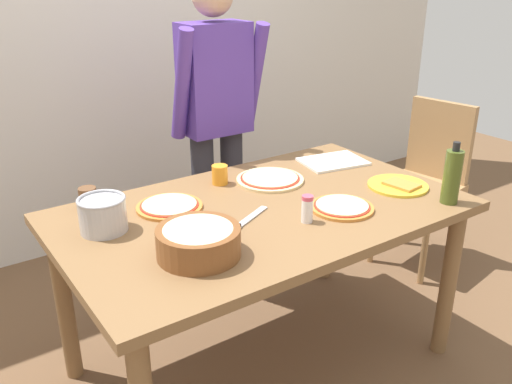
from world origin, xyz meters
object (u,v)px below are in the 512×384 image
object	(u,v)px
cup_small_brown	(88,198)
cutting_board_white	(333,162)
person_cook	(216,115)
popcorn_bowl	(198,239)
steel_pot	(103,214)
cup_orange	(220,175)
dining_table	(263,228)
pizza_second_cooked	(169,206)
pizza_raw_on_board	(270,179)
salt_shaker	(307,209)
chef_knife	(241,224)
pizza_cooked_on_tray	(342,207)
olive_oil_bottle	(452,176)
chair_wooden_right	(426,175)
plate_with_slice	(398,185)

from	to	relation	value
cup_small_brown	cutting_board_white	bearing A→B (deg)	-7.54
person_cook	popcorn_bowl	distance (m)	1.15
steel_pot	cup_orange	world-z (taller)	steel_pot
dining_table	cup_orange	xyz separation A→B (m)	(-0.01, 0.32, 0.13)
pizza_second_cooked	steel_pot	xyz separation A→B (m)	(-0.28, -0.04, 0.06)
cutting_board_white	dining_table	bearing A→B (deg)	-157.83
person_cook	pizza_raw_on_board	size ratio (longest dim) A/B	5.38
pizza_second_cooked	steel_pot	distance (m)	0.29
dining_table	pizza_second_cooked	distance (m)	0.39
popcorn_bowl	salt_shaker	xyz separation A→B (m)	(0.46, -0.00, -0.01)
pizza_second_cooked	cup_small_brown	distance (m)	0.32
popcorn_bowl	chef_knife	bearing A→B (deg)	24.75
pizza_cooked_on_tray	pizza_second_cooked	size ratio (longest dim) A/B	0.96
pizza_raw_on_board	cup_orange	world-z (taller)	cup_orange
cup_small_brown	dining_table	bearing A→B (deg)	-34.66
cup_small_brown	chef_knife	world-z (taller)	cup_small_brown
pizza_cooked_on_tray	olive_oil_bottle	bearing A→B (deg)	-26.31
chair_wooden_right	pizza_raw_on_board	size ratio (longest dim) A/B	3.15
salt_shaker	cutting_board_white	world-z (taller)	salt_shaker
person_cook	pizza_raw_on_board	bearing A→B (deg)	-95.05
pizza_raw_on_board	pizza_second_cooked	distance (m)	0.50
dining_table	pizza_raw_on_board	xyz separation A→B (m)	(0.19, 0.22, 0.10)
olive_oil_bottle	cup_small_brown	size ratio (longest dim) A/B	3.01
pizza_cooked_on_tray	olive_oil_bottle	xyz separation A→B (m)	(0.40, -0.20, 0.10)
dining_table	pizza_cooked_on_tray	bearing A→B (deg)	-37.35
pizza_cooked_on_tray	dining_table	bearing A→B (deg)	142.65
chair_wooden_right	plate_with_slice	size ratio (longest dim) A/B	3.65
salt_shaker	person_cook	bearing A→B (deg)	79.26
chair_wooden_right	pizza_second_cooked	distance (m)	1.65
person_cook	olive_oil_bottle	distance (m)	1.22
pizza_raw_on_board	dining_table	bearing A→B (deg)	-131.51
steel_pot	salt_shaker	size ratio (longest dim) A/B	1.64
chair_wooden_right	cup_orange	world-z (taller)	chair_wooden_right
cup_orange	salt_shaker	xyz separation A→B (m)	(0.07, -0.52, 0.01)
dining_table	salt_shaker	xyz separation A→B (m)	(0.06, -0.20, 0.14)
pizza_second_cooked	cutting_board_white	world-z (taller)	pizza_second_cooked
cup_orange	cutting_board_white	world-z (taller)	cup_orange
cup_orange	salt_shaker	size ratio (longest dim) A/B	0.80
person_cook	plate_with_slice	size ratio (longest dim) A/B	6.23
dining_table	cutting_board_white	bearing A→B (deg)	22.17
salt_shaker	cutting_board_white	size ratio (longest dim) A/B	0.35
chef_knife	steel_pot	bearing A→B (deg)	150.18
pizza_cooked_on_tray	chef_knife	distance (m)	0.42
dining_table	pizza_cooked_on_tray	distance (m)	0.33
person_cook	pizza_second_cooked	size ratio (longest dim) A/B	6.16
pizza_cooked_on_tray	cutting_board_white	world-z (taller)	pizza_cooked_on_tray
dining_table	olive_oil_bottle	size ratio (longest dim) A/B	6.25
person_cook	plate_with_slice	xyz separation A→B (m)	(0.37, -0.92, -0.17)
steel_pot	cutting_board_white	world-z (taller)	steel_pot
dining_table	chair_wooden_right	size ratio (longest dim) A/B	1.68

